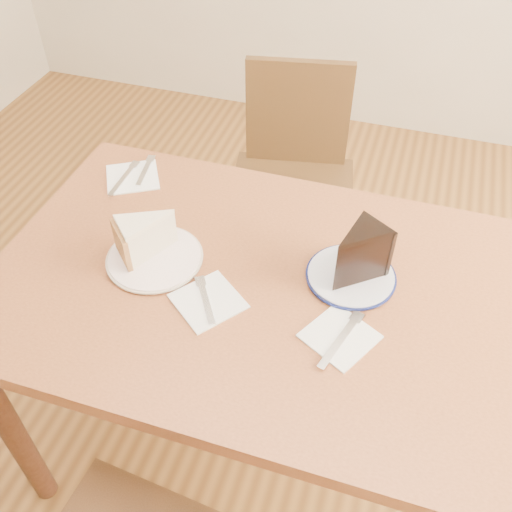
# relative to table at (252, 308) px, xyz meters

# --- Properties ---
(ground) EXTENTS (4.00, 4.00, 0.00)m
(ground) POSITION_rel_table_xyz_m (0.00, 0.00, -0.65)
(ground) COLOR #523315
(ground) RESTS_ON ground
(table) EXTENTS (1.20, 0.80, 0.75)m
(table) POSITION_rel_table_xyz_m (0.00, 0.00, 0.00)
(table) COLOR #5A2E18
(table) RESTS_ON ground
(chair_far) EXTENTS (0.50, 0.50, 0.86)m
(chair_far) POSITION_rel_table_xyz_m (-0.09, 0.74, -0.17)
(chair_far) COLOR black
(chair_far) RESTS_ON ground
(plate_cream) EXTENTS (0.22, 0.22, 0.01)m
(plate_cream) POSITION_rel_table_xyz_m (-0.24, -0.01, 0.10)
(plate_cream) COLOR white
(plate_cream) RESTS_ON table
(plate_navy) EXTENTS (0.20, 0.20, 0.01)m
(plate_navy) POSITION_rel_table_xyz_m (0.21, 0.07, 0.10)
(plate_navy) COLOR white
(plate_navy) RESTS_ON table
(carrot_cake) EXTENTS (0.16, 0.16, 0.09)m
(carrot_cake) POSITION_rel_table_xyz_m (-0.25, 0.01, 0.15)
(carrot_cake) COLOR beige
(carrot_cake) RESTS_ON plate_cream
(chocolate_cake) EXTENTS (0.14, 0.15, 0.12)m
(chocolate_cake) POSITION_rel_table_xyz_m (0.22, 0.06, 0.17)
(chocolate_cake) COLOR black
(chocolate_cake) RESTS_ON plate_navy
(napkin_cream) EXTENTS (0.19, 0.19, 0.00)m
(napkin_cream) POSITION_rel_table_xyz_m (-0.07, -0.09, 0.10)
(napkin_cream) COLOR white
(napkin_cream) RESTS_ON table
(napkin_navy) EXTENTS (0.18, 0.18, 0.00)m
(napkin_navy) POSITION_rel_table_xyz_m (0.22, -0.10, 0.10)
(napkin_navy) COLOR white
(napkin_navy) RESTS_ON table
(napkin_spare) EXTENTS (0.19, 0.19, 0.00)m
(napkin_spare) POSITION_rel_table_xyz_m (-0.43, 0.27, 0.10)
(napkin_spare) COLOR white
(napkin_spare) RESTS_ON table
(fork_cream) EXTENTS (0.09, 0.12, 0.00)m
(fork_cream) POSITION_rel_table_xyz_m (-0.08, -0.09, 0.10)
(fork_cream) COLOR silver
(fork_cream) RESTS_ON napkin_cream
(knife_navy) EXTENTS (0.06, 0.17, 0.00)m
(knife_navy) POSITION_rel_table_xyz_m (0.23, -0.11, 0.10)
(knife_navy) COLOR silver
(knife_navy) RESTS_ON napkin_navy
(fork_spare) EXTENTS (0.04, 0.14, 0.00)m
(fork_spare) POSITION_rel_table_xyz_m (-0.41, 0.30, 0.10)
(fork_spare) COLOR silver
(fork_spare) RESTS_ON napkin_spare
(knife_spare) EXTENTS (0.02, 0.16, 0.00)m
(knife_spare) POSITION_rel_table_xyz_m (-0.45, 0.25, 0.10)
(knife_spare) COLOR silver
(knife_spare) RESTS_ON napkin_spare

